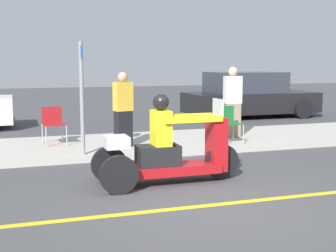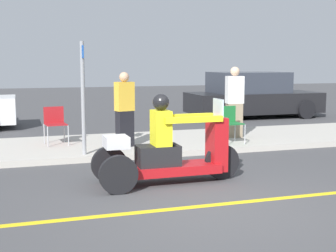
{
  "view_description": "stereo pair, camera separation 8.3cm",
  "coord_description": "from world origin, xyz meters",
  "px_view_note": "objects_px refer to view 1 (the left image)",
  "views": [
    {
      "loc": [
        -2.54,
        -5.64,
        1.94
      ],
      "look_at": [
        -0.25,
        1.28,
        0.93
      ],
      "focal_mm": 50.0,
      "sensor_mm": 36.0,
      "label": 1
    },
    {
      "loc": [
        -2.46,
        -5.66,
        1.94
      ],
      "look_at": [
        -0.25,
        1.28,
        0.93
      ],
      "focal_mm": 50.0,
      "sensor_mm": 36.0,
      "label": 2
    }
  ],
  "objects_px": {
    "parked_car_lot_far": "(249,96)",
    "motorcycle_trike": "(169,152)",
    "spectator_near_curb": "(123,111)",
    "street_sign": "(82,94)",
    "folding_chair_set_back": "(53,121)",
    "folding_chair_curbside": "(228,120)",
    "spectator_end_of_line": "(232,103)"
  },
  "relations": [
    {
      "from": "motorcycle_trike",
      "to": "parked_car_lot_far",
      "type": "distance_m",
      "value": 9.42
    },
    {
      "from": "spectator_near_curb",
      "to": "folding_chair_set_back",
      "type": "distance_m",
      "value": 1.63
    },
    {
      "from": "motorcycle_trike",
      "to": "spectator_near_curb",
      "type": "relative_size",
      "value": 1.5
    },
    {
      "from": "street_sign",
      "to": "spectator_near_curb",
      "type": "bearing_deg",
      "value": 32.72
    },
    {
      "from": "spectator_near_curb",
      "to": "parked_car_lot_far",
      "type": "relative_size",
      "value": 0.35
    },
    {
      "from": "motorcycle_trike",
      "to": "spectator_near_curb",
      "type": "distance_m",
      "value": 2.8
    },
    {
      "from": "spectator_end_of_line",
      "to": "street_sign",
      "type": "xyz_separation_m",
      "value": [
        -3.73,
        -1.05,
        0.38
      ]
    },
    {
      "from": "spectator_near_curb",
      "to": "spectator_end_of_line",
      "type": "relative_size",
      "value": 0.94
    },
    {
      "from": "parked_car_lot_far",
      "to": "motorcycle_trike",
      "type": "bearing_deg",
      "value": -125.66
    },
    {
      "from": "folding_chair_curbside",
      "to": "street_sign",
      "type": "bearing_deg",
      "value": -173.77
    },
    {
      "from": "spectator_near_curb",
      "to": "parked_car_lot_far",
      "type": "xyz_separation_m",
      "value": [
        5.59,
        4.87,
        -0.15
      ]
    },
    {
      "from": "parked_car_lot_far",
      "to": "street_sign",
      "type": "height_order",
      "value": "street_sign"
    },
    {
      "from": "spectator_near_curb",
      "to": "folding_chair_curbside",
      "type": "height_order",
      "value": "spectator_near_curb"
    },
    {
      "from": "spectator_end_of_line",
      "to": "parked_car_lot_far",
      "type": "distance_m",
      "value": 5.25
    },
    {
      "from": "street_sign",
      "to": "parked_car_lot_far",
      "type": "bearing_deg",
      "value": 39.98
    },
    {
      "from": "folding_chair_set_back",
      "to": "spectator_end_of_line",
      "type": "bearing_deg",
      "value": -4.67
    },
    {
      "from": "folding_chair_curbside",
      "to": "folding_chair_set_back",
      "type": "bearing_deg",
      "value": 164.51
    },
    {
      "from": "folding_chair_curbside",
      "to": "spectator_near_curb",
      "type": "bearing_deg",
      "value": 173.85
    },
    {
      "from": "spectator_near_curb",
      "to": "street_sign",
      "type": "distance_m",
      "value": 1.21
    },
    {
      "from": "spectator_end_of_line",
      "to": "folding_chair_set_back",
      "type": "height_order",
      "value": "spectator_end_of_line"
    },
    {
      "from": "parked_car_lot_far",
      "to": "street_sign",
      "type": "xyz_separation_m",
      "value": [
        -6.54,
        -5.48,
        0.58
      ]
    },
    {
      "from": "spectator_near_curb",
      "to": "folding_chair_set_back",
      "type": "bearing_deg",
      "value": 150.78
    },
    {
      "from": "spectator_near_curb",
      "to": "spectator_end_of_line",
      "type": "xyz_separation_m",
      "value": [
        2.78,
        0.44,
        0.05
      ]
    },
    {
      "from": "street_sign",
      "to": "motorcycle_trike",
      "type": "bearing_deg",
      "value": -64.09
    },
    {
      "from": "folding_chair_set_back",
      "to": "folding_chair_curbside",
      "type": "distance_m",
      "value": 3.87
    },
    {
      "from": "spectator_near_curb",
      "to": "street_sign",
      "type": "height_order",
      "value": "street_sign"
    },
    {
      "from": "motorcycle_trike",
      "to": "street_sign",
      "type": "bearing_deg",
      "value": 115.91
    },
    {
      "from": "spectator_near_curb",
      "to": "street_sign",
      "type": "bearing_deg",
      "value": -147.28
    },
    {
      "from": "folding_chair_set_back",
      "to": "street_sign",
      "type": "bearing_deg",
      "value": -72.09
    },
    {
      "from": "spectator_end_of_line",
      "to": "folding_chair_set_back",
      "type": "bearing_deg",
      "value": 175.33
    },
    {
      "from": "folding_chair_curbside",
      "to": "motorcycle_trike",
      "type": "bearing_deg",
      "value": -131.48
    },
    {
      "from": "spectator_near_curb",
      "to": "parked_car_lot_far",
      "type": "distance_m",
      "value": 7.42
    }
  ]
}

